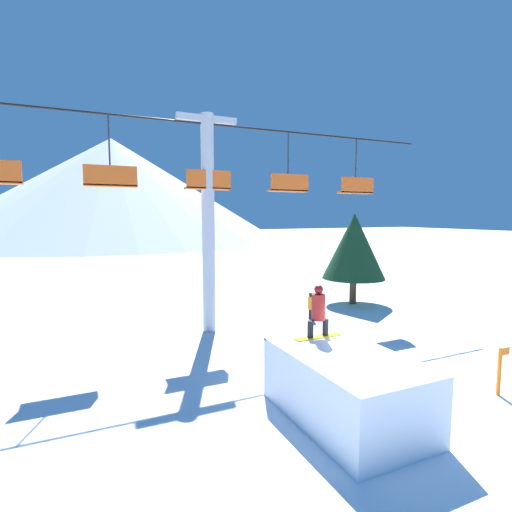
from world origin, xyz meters
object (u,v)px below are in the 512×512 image
object	(u,v)px
pine_tree_near	(354,246)
snow_ramp	(345,387)
distant_skier	(310,305)
trail_marker	(500,370)
snowboarder	(318,311)

from	to	relation	value
pine_tree_near	snow_ramp	bearing A→B (deg)	-129.16
distant_skier	pine_tree_near	bearing A→B (deg)	25.12
pine_tree_near	trail_marker	world-z (taller)	pine_tree_near
snowboarder	distant_skier	size ratio (longest dim) A/B	1.13
snow_ramp	distant_skier	size ratio (longest dim) A/B	3.10
snow_ramp	distant_skier	distance (m)	8.92
trail_marker	distant_skier	xyz separation A→B (m)	(-0.36, 8.58, -0.02)
snowboarder	pine_tree_near	xyz separation A→B (m)	(7.76, 8.34, 0.83)
snow_ramp	snowboarder	xyz separation A→B (m)	(0.13, 1.35, 1.47)
snow_ramp	snowboarder	size ratio (longest dim) A/B	2.76
snow_ramp	pine_tree_near	xyz separation A→B (m)	(7.89, 9.69, 2.30)
snow_ramp	trail_marker	xyz separation A→B (m)	(4.46, -0.67, -0.09)
distant_skier	snow_ramp	bearing A→B (deg)	-117.42
snowboarder	pine_tree_near	bearing A→B (deg)	47.07
snowboarder	trail_marker	size ratio (longest dim) A/B	1.09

